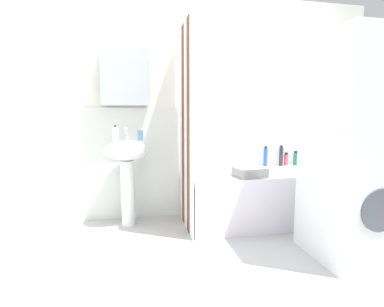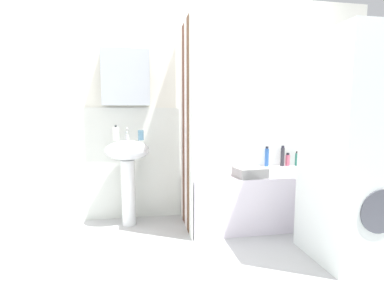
{
  "view_description": "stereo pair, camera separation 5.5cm",
  "coord_description": "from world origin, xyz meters",
  "px_view_note": "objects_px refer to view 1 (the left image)",
  "views": [
    {
      "loc": [
        -0.92,
        -1.99,
        1.13
      ],
      "look_at": [
        -0.37,
        0.78,
        0.76
      ],
      "focal_mm": 27.88,
      "sensor_mm": 36.0,
      "label": 1
    },
    {
      "loc": [
        -0.87,
        -2.0,
        1.13
      ],
      "look_at": [
        -0.37,
        0.78,
        0.76
      ],
      "focal_mm": 27.88,
      "sensor_mm": 36.0,
      "label": 2
    }
  ],
  "objects_px": {
    "soap_dispenser": "(115,134)",
    "towel_folded": "(250,172)",
    "washer_dryer_stack": "(352,149)",
    "bathtub": "(255,197)",
    "lotion_bottle": "(286,159)",
    "toothbrush_cup": "(140,135)",
    "conditioner_bottle": "(296,159)",
    "shampoo_bottle": "(265,157)",
    "body_wash_bottle": "(281,156)",
    "sink": "(127,164)"
  },
  "relations": [
    {
      "from": "toothbrush_cup",
      "to": "soap_dispenser",
      "type": "bearing_deg",
      "value": 175.17
    },
    {
      "from": "lotion_bottle",
      "to": "sink",
      "type": "bearing_deg",
      "value": -175.73
    },
    {
      "from": "soap_dispenser",
      "to": "towel_folded",
      "type": "distance_m",
      "value": 1.37
    },
    {
      "from": "soap_dispenser",
      "to": "washer_dryer_stack",
      "type": "relative_size",
      "value": 0.09
    },
    {
      "from": "conditioner_bottle",
      "to": "body_wash_bottle",
      "type": "bearing_deg",
      "value": -179.88
    },
    {
      "from": "conditioner_bottle",
      "to": "body_wash_bottle",
      "type": "relative_size",
      "value": 0.71
    },
    {
      "from": "toothbrush_cup",
      "to": "towel_folded",
      "type": "height_order",
      "value": "toothbrush_cup"
    },
    {
      "from": "soap_dispenser",
      "to": "toothbrush_cup",
      "type": "bearing_deg",
      "value": -4.83
    },
    {
      "from": "body_wash_bottle",
      "to": "towel_folded",
      "type": "height_order",
      "value": "body_wash_bottle"
    },
    {
      "from": "soap_dispenser",
      "to": "conditioner_bottle",
      "type": "xyz_separation_m",
      "value": [
        2.03,
        0.09,
        -0.32
      ]
    },
    {
      "from": "soap_dispenser",
      "to": "washer_dryer_stack",
      "type": "distance_m",
      "value": 2.11
    },
    {
      "from": "lotion_bottle",
      "to": "shampoo_bottle",
      "type": "height_order",
      "value": "shampoo_bottle"
    },
    {
      "from": "sink",
      "to": "toothbrush_cup",
      "type": "xyz_separation_m",
      "value": [
        0.14,
        0.0,
        0.28
      ]
    },
    {
      "from": "towel_folded",
      "to": "bathtub",
      "type": "bearing_deg",
      "value": 54.8
    },
    {
      "from": "bathtub",
      "to": "toothbrush_cup",
      "type": "bearing_deg",
      "value": 171.83
    },
    {
      "from": "soap_dispenser",
      "to": "lotion_bottle",
      "type": "relative_size",
      "value": 1.04
    },
    {
      "from": "lotion_bottle",
      "to": "washer_dryer_stack",
      "type": "distance_m",
      "value": 1.19
    },
    {
      "from": "soap_dispenser",
      "to": "bathtub",
      "type": "height_order",
      "value": "soap_dispenser"
    },
    {
      "from": "body_wash_bottle",
      "to": "lotion_bottle",
      "type": "bearing_deg",
      "value": 12.86
    },
    {
      "from": "toothbrush_cup",
      "to": "washer_dryer_stack",
      "type": "relative_size",
      "value": 0.06
    },
    {
      "from": "soap_dispenser",
      "to": "conditioner_bottle",
      "type": "distance_m",
      "value": 2.06
    },
    {
      "from": "conditioner_bottle",
      "to": "body_wash_bottle",
      "type": "distance_m",
      "value": 0.19
    },
    {
      "from": "washer_dryer_stack",
      "to": "soap_dispenser",
      "type": "bearing_deg",
      "value": 150.26
    },
    {
      "from": "toothbrush_cup",
      "to": "body_wash_bottle",
      "type": "bearing_deg",
      "value": 4.11
    },
    {
      "from": "sink",
      "to": "body_wash_bottle",
      "type": "height_order",
      "value": "sink"
    },
    {
      "from": "towel_folded",
      "to": "toothbrush_cup",
      "type": "bearing_deg",
      "value": 159.18
    },
    {
      "from": "toothbrush_cup",
      "to": "lotion_bottle",
      "type": "height_order",
      "value": "toothbrush_cup"
    },
    {
      "from": "shampoo_bottle",
      "to": "washer_dryer_stack",
      "type": "relative_size",
      "value": 0.13
    },
    {
      "from": "conditioner_bottle",
      "to": "sink",
      "type": "bearing_deg",
      "value": -176.47
    },
    {
      "from": "soap_dispenser",
      "to": "towel_folded",
      "type": "xyz_separation_m",
      "value": [
        1.26,
        -0.41,
        -0.36
      ]
    },
    {
      "from": "body_wash_bottle",
      "to": "toothbrush_cup",
      "type": "bearing_deg",
      "value": -175.89
    },
    {
      "from": "toothbrush_cup",
      "to": "body_wash_bottle",
      "type": "xyz_separation_m",
      "value": [
        1.6,
        0.11,
        -0.27
      ]
    },
    {
      "from": "soap_dispenser",
      "to": "shampoo_bottle",
      "type": "relative_size",
      "value": 0.68
    },
    {
      "from": "bathtub",
      "to": "washer_dryer_stack",
      "type": "xyz_separation_m",
      "value": [
        0.42,
        -0.86,
        0.6
      ]
    },
    {
      "from": "soap_dispenser",
      "to": "body_wash_bottle",
      "type": "xyz_separation_m",
      "value": [
        1.84,
        0.09,
        -0.29
      ]
    },
    {
      "from": "bathtub",
      "to": "lotion_bottle",
      "type": "bearing_deg",
      "value": 30.64
    },
    {
      "from": "toothbrush_cup",
      "to": "towel_folded",
      "type": "bearing_deg",
      "value": -20.82
    },
    {
      "from": "toothbrush_cup",
      "to": "bathtub",
      "type": "xyz_separation_m",
      "value": [
        1.17,
        -0.17,
        -0.65
      ]
    },
    {
      "from": "toothbrush_cup",
      "to": "shampoo_bottle",
      "type": "height_order",
      "value": "toothbrush_cup"
    },
    {
      "from": "sink",
      "to": "washer_dryer_stack",
      "type": "height_order",
      "value": "washer_dryer_stack"
    },
    {
      "from": "lotion_bottle",
      "to": "towel_folded",
      "type": "bearing_deg",
      "value": -141.88
    },
    {
      "from": "body_wash_bottle",
      "to": "washer_dryer_stack",
      "type": "distance_m",
      "value": 1.16
    },
    {
      "from": "body_wash_bottle",
      "to": "towel_folded",
      "type": "bearing_deg",
      "value": -139.45
    },
    {
      "from": "toothbrush_cup",
      "to": "shampoo_bottle",
      "type": "relative_size",
      "value": 0.44
    },
    {
      "from": "body_wash_bottle",
      "to": "towel_folded",
      "type": "distance_m",
      "value": 0.77
    },
    {
      "from": "sink",
      "to": "soap_dispenser",
      "type": "bearing_deg",
      "value": 167.17
    },
    {
      "from": "conditioner_bottle",
      "to": "shampoo_bottle",
      "type": "bearing_deg",
      "value": 176.91
    },
    {
      "from": "soap_dispenser",
      "to": "toothbrush_cup",
      "type": "xyz_separation_m",
      "value": [
        0.24,
        -0.02,
        -0.02
      ]
    },
    {
      "from": "conditioner_bottle",
      "to": "shampoo_bottle",
      "type": "distance_m",
      "value": 0.37
    },
    {
      "from": "lotion_bottle",
      "to": "bathtub",
      "type": "bearing_deg",
      "value": -149.36
    }
  ]
}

